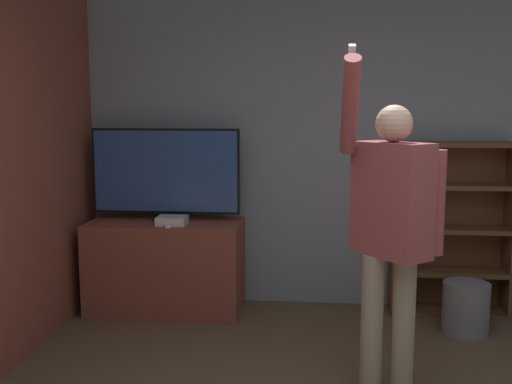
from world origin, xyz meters
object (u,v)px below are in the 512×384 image
Objects in this scene: bookshelf at (440,227)px; person at (391,224)px; game_console at (172,220)px; waste_bin at (466,308)px; television at (166,173)px.

bookshelf is 1.69m from person.
game_console is 2.36m from waste_bin.
bookshelf is 0.70m from waste_bin.
person is 1.56m from waste_bin.
game_console is 0.16× the size of bookshelf.
television reaches higher than waste_bin.
television is 2.30m from bookshelf.
person is at bearing -123.02° from waste_bin.
game_console is at bearing -169.29° from person.
bookshelf is (2.16, 0.30, -0.07)m from game_console.
person is (-0.59, -1.55, 0.32)m from bookshelf.
person is at bearing -40.84° from television.
bookshelf is at bearing 104.95° from waste_bin.
television is at bearing 171.87° from waste_bin.
television is 2.20m from person.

